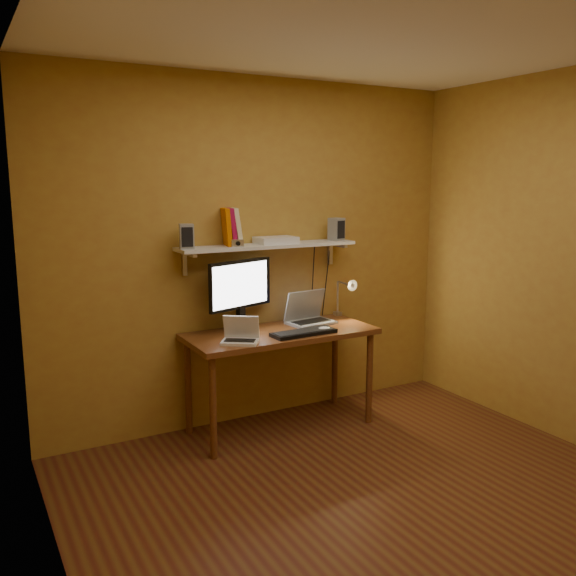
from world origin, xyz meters
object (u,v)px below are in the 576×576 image
monitor (241,291)px  router (276,240)px  shelf_camera (238,243)px  desk_lamp (346,293)px  wall_shelf (268,246)px  speaker_left (187,236)px  desk (281,342)px  netbook (241,335)px  mouse (324,329)px  keyboard (304,333)px  speaker_right (336,229)px  laptop (308,314)px

monitor → router: router is taller
shelf_camera → desk_lamp: bearing=0.3°
wall_shelf → speaker_left: speaker_left is taller
desk → netbook: netbook is taller
netbook → mouse: netbook is taller
wall_shelf → router: bearing=8.7°
wall_shelf → keyboard: bearing=-75.2°
monitor → shelf_camera: (-0.04, -0.05, 0.36)m
speaker_right → router: speaker_right is taller
router → mouse: bearing=-62.4°
monitor → shelf_camera: size_ratio=6.08×
wall_shelf → keyboard: size_ratio=2.89×
shelf_camera → laptop: bearing=0.3°
monitor → mouse: bearing=-51.9°
speaker_right → router: bearing=163.4°
mouse → speaker_right: speaker_right is taller
monitor → netbook: (-0.15, -0.31, -0.24)m
router → shelf_camera: bearing=-166.7°
desk_lamp → speaker_right: 0.51m
speaker_left → speaker_right: bearing=13.5°
wall_shelf → shelf_camera: (-0.28, -0.07, 0.04)m
wall_shelf → monitor: size_ratio=2.51×
speaker_left → wall_shelf: bearing=14.9°
keyboard → speaker_left: speaker_left is taller
desk_lamp → router: bearing=172.4°
wall_shelf → keyboard: (0.10, -0.36, -0.60)m
desk_lamp → speaker_left: speaker_left is taller
router → speaker_right: bearing=-3.2°
wall_shelf → mouse: bearing=-53.8°
monitor → speaker_left: bearing=160.1°
wall_shelf → speaker_left: 0.65m
laptop → speaker_right: size_ratio=2.09×
desk → desk_lamp: (0.66, 0.13, 0.29)m
laptop → speaker_left: speaker_left is taller
monitor → netbook: bearing=-133.3°
monitor → mouse: (0.51, -0.34, -0.27)m
router → keyboard: bearing=-86.1°
keyboard → monitor: bearing=132.9°
desk → keyboard: (0.10, -0.17, 0.10)m
netbook → keyboard: netbook is taller
keyboard → shelf_camera: (-0.38, 0.29, 0.64)m
netbook → router: size_ratio=1.00×
desk → shelf_camera: bearing=156.8°
mouse → router: router is taller
shelf_camera → netbook: bearing=-111.9°
wall_shelf → speaker_right: (0.59, -0.02, 0.10)m
netbook → speaker_left: 0.78m
desk → router: size_ratio=4.66×
desk_lamp → speaker_left: bearing=177.6°
laptop → shelf_camera: bearing=174.0°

